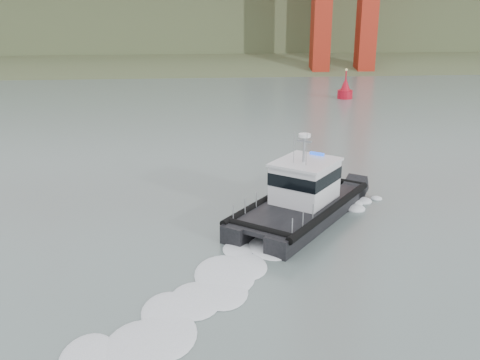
# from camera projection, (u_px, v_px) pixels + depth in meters

# --- Properties ---
(ground) EXTENTS (400.00, 400.00, 0.00)m
(ground) POSITION_uv_depth(u_px,v_px,m) (312.00, 311.00, 20.89)
(ground) COLOR slate
(ground) RESTS_ON ground
(headlands) EXTENTS (500.00, 105.36, 27.12)m
(headlands) POSITION_uv_depth(u_px,v_px,m) (206.00, 23.00, 137.47)
(headlands) COLOR #3D4829
(headlands) RESTS_ON ground
(patrol_boat) EXTENTS (9.32, 10.39, 4.99)m
(patrol_boat) POSITION_uv_depth(u_px,v_px,m) (302.00, 197.00, 29.66)
(patrol_boat) COLOR black
(patrol_boat) RESTS_ON ground
(nav_buoy) EXTENTS (1.93, 1.93, 4.02)m
(nav_buoy) POSITION_uv_depth(u_px,v_px,m) (345.00, 90.00, 68.32)
(nav_buoy) COLOR #A80B1B
(nav_buoy) RESTS_ON ground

